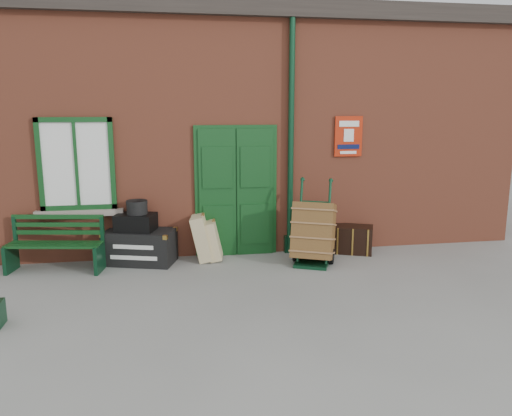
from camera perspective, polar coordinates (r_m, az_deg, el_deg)
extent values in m
plane|color=gray|center=(7.54, 1.56, -8.34)|extent=(80.00, 80.00, 0.00)
cube|color=#A75035|center=(10.56, -2.18, 8.43)|extent=(10.00, 4.00, 4.00)
cube|color=#38302B|center=(10.67, -2.28, 20.04)|extent=(10.30, 4.30, 0.30)
cube|color=#113E18|center=(8.61, -2.29, 1.72)|extent=(1.42, 0.12, 2.32)
cube|color=white|center=(8.58, -19.84, 4.73)|extent=(1.20, 0.08, 1.50)
cylinder|color=#0C321C|center=(8.64, 4.01, 7.75)|extent=(0.10, 0.10, 4.00)
cube|color=#B2240C|center=(9.00, 10.51, 8.05)|extent=(0.50, 0.03, 0.70)
cube|color=#113E18|center=(8.45, -22.09, -3.90)|extent=(1.51, 0.65, 0.04)
cube|color=#113E18|center=(8.57, -21.68, -1.77)|extent=(1.45, 0.30, 0.39)
cube|color=#0C321C|center=(8.79, -26.23, -5.15)|extent=(0.14, 0.44, 0.44)
cube|color=#0C321C|center=(8.26, -17.44, -5.50)|extent=(0.14, 0.44, 0.44)
cube|color=black|center=(8.53, -13.10, -4.32)|extent=(1.25, 0.92, 0.56)
cube|color=black|center=(8.43, -13.57, -1.59)|extent=(0.72, 0.61, 0.28)
cylinder|color=black|center=(8.38, -13.45, 0.09)|extent=(0.42, 0.42, 0.22)
cube|color=#C7B383|center=(8.50, -6.17, -3.34)|extent=(0.44, 0.59, 0.79)
cube|color=#C7B383|center=(8.52, -4.96, -3.66)|extent=(0.39, 0.53, 0.68)
cube|color=#0C321C|center=(8.25, 6.33, -6.45)|extent=(0.65, 0.57, 0.05)
cylinder|color=#0C321C|center=(8.29, 5.03, -1.54)|extent=(0.20, 0.36, 1.36)
cylinder|color=#0C321C|center=(8.23, 8.26, -1.72)|extent=(0.20, 0.36, 1.36)
cylinder|color=black|center=(8.47, 4.49, -5.22)|extent=(0.16, 0.26, 0.26)
cylinder|color=black|center=(8.39, 8.68, -5.49)|extent=(0.16, 0.26, 0.26)
cube|color=brown|center=(8.27, 6.59, -2.60)|extent=(0.90, 0.93, 1.01)
cube|color=black|center=(9.08, 11.05, -3.52)|extent=(0.78, 0.66, 0.48)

